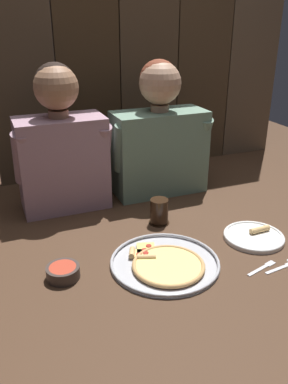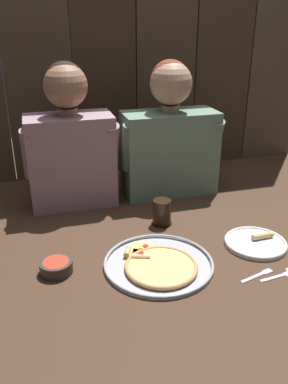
{
  "view_description": "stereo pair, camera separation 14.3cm",
  "coord_description": "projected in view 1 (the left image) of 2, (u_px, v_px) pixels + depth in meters",
  "views": [
    {
      "loc": [
        -0.49,
        -1.11,
        0.76
      ],
      "look_at": [
        -0.0,
        0.1,
        0.18
      ],
      "focal_mm": 37.22,
      "sensor_mm": 36.0,
      "label": 1
    },
    {
      "loc": [
        -0.36,
        -1.16,
        0.76
      ],
      "look_at": [
        -0.0,
        0.1,
        0.18
      ],
      "focal_mm": 37.22,
      "sensor_mm": 36.0,
      "label": 2
    }
  ],
  "objects": [
    {
      "name": "diner_right",
      "position": [
        159.0,
        135.0,
        1.79
      ],
      "size": [
        0.45,
        0.21,
        0.6
      ],
      "color": "slate",
      "rests_on": "ground"
    },
    {
      "name": "diner_left",
      "position": [
        61.0,
        145.0,
        1.63
      ],
      "size": [
        0.4,
        0.21,
        0.6
      ],
      "color": "gray",
      "rests_on": "ground"
    },
    {
      "name": "drinking_glass",
      "position": [
        159.0,
        212.0,
        1.58
      ],
      "size": [
        0.08,
        0.08,
        0.1
      ],
      "color": "black",
      "rests_on": "ground"
    },
    {
      "name": "dipping_bowl",
      "position": [
        63.0,
        272.0,
        1.25
      ],
      "size": [
        0.11,
        0.11,
        0.04
      ],
      "color": "#3D332D",
      "rests_on": "ground"
    },
    {
      "name": "table_knife",
      "position": [
        284.0,
        267.0,
        1.31
      ],
      "size": [
        0.16,
        0.03,
        0.01
      ],
      "color": "silver",
      "rests_on": "ground"
    },
    {
      "name": "ground_plane",
      "position": [
        155.0,
        248.0,
        1.42
      ],
      "size": [
        3.2,
        3.2,
        0.0
      ],
      "primitive_type": "plane",
      "color": "#422B1C"
    },
    {
      "name": "dinner_plate",
      "position": [
        254.0,
        236.0,
        1.48
      ],
      "size": [
        0.22,
        0.22,
        0.03
      ],
      "color": "white",
      "rests_on": "ground"
    },
    {
      "name": "pizza_tray",
      "position": [
        165.0,
        263.0,
        1.32
      ],
      "size": [
        0.37,
        0.37,
        0.03
      ],
      "color": "#B2B2B7",
      "rests_on": "ground"
    },
    {
      "name": "wooden_backdrop_wall",
      "position": [
        87.0,
        40.0,
        1.85
      ],
      "size": [
        2.19,
        0.03,
        1.32
      ],
      "color": "brown",
      "rests_on": "ground"
    },
    {
      "name": "table_fork",
      "position": [
        263.0,
        267.0,
        1.31
      ],
      "size": [
        0.13,
        0.05,
        0.01
      ],
      "color": "silver",
      "rests_on": "ground"
    }
  ]
}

